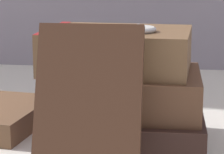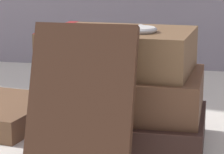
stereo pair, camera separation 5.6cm
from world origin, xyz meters
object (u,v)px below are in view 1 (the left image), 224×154
book_flat_middle (120,91)px  reading_glasses (87,109)px  book_flat_top (114,50)px  book_leaning_front (88,108)px  book_flat_bottom (121,127)px  pocket_watch (137,29)px

book_flat_middle → reading_glasses: size_ratio=1.79×
book_flat_top → book_leaning_front: 0.13m
book_flat_bottom → pocket_watch: (0.02, 0.00, 0.12)m
book_flat_middle → book_flat_top: (-0.01, 0.01, 0.05)m
book_flat_bottom → book_flat_middle: (-0.00, 0.01, 0.04)m
book_flat_bottom → reading_glasses: (-0.07, 0.14, -0.02)m
reading_glasses → pocket_watch: bearing=-40.1°
book_flat_middle → book_leaning_front: size_ratio=1.17×
book_flat_top → pocket_watch: bearing=-21.8°
book_flat_bottom → book_flat_top: 0.10m
book_leaning_front → book_flat_bottom: bearing=77.9°
book_flat_top → book_flat_bottom: bearing=-53.7°
book_flat_bottom → book_flat_top: book_flat_top is taller
book_flat_bottom → reading_glasses: 0.15m
book_flat_middle → pocket_watch: pocket_watch is taller
reading_glasses → book_flat_top: bearing=-47.8°
book_flat_top → pocket_watch: size_ratio=3.69×
book_flat_bottom → book_flat_top: size_ratio=1.06×
book_leaning_front → reading_glasses: size_ratio=1.53×
reading_glasses → book_leaning_front: bearing=-62.3°
book_flat_bottom → book_flat_top: (-0.01, 0.02, 0.09)m
book_leaning_front → pocket_watch: (0.04, 0.11, 0.07)m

